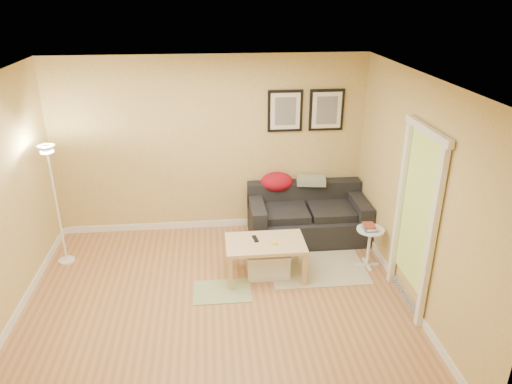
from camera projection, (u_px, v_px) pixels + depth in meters
floor at (217, 305)px, 5.59m from camera, size 4.50×4.50×0.00m
ceiling at (208, 81)px, 4.56m from camera, size 4.50×4.50×0.00m
wall_back at (210, 146)px, 6.90m from camera, size 4.50×0.00×4.50m
wall_front at (218, 326)px, 3.25m from camera, size 4.50×0.00×4.50m
wall_right at (416, 195)px, 5.29m from camera, size 0.00×4.00×4.00m
baseboard_back at (213, 224)px, 7.39m from camera, size 4.50×0.02×0.10m
baseboard_left at (17, 313)px, 5.37m from camera, size 0.02×4.00×0.10m
baseboard_right at (402, 290)px, 5.78m from camera, size 0.02×4.00×0.10m
sofa at (308, 214)px, 6.97m from camera, size 1.70×0.90×0.75m
red_throw at (277, 182)px, 7.06m from camera, size 0.48×0.36×0.28m
plaid_throw at (311, 181)px, 7.08m from camera, size 0.45×0.32×0.10m
framed_print_left at (285, 111)px, 6.78m from camera, size 0.50×0.04×0.60m
framed_print_right at (326, 110)px, 6.84m from camera, size 0.50×0.04×0.60m
area_rug at (318, 269)px, 6.29m from camera, size 1.25×0.85×0.01m
green_runner at (222, 291)px, 5.82m from camera, size 0.70×0.50×0.01m
coffee_table at (265, 259)px, 6.06m from camera, size 1.07×0.75×0.49m
remote_control at (255, 239)px, 6.01m from camera, size 0.07×0.17×0.02m
tape_roll at (275, 243)px, 5.90m from camera, size 0.07×0.07×0.03m
storage_bin at (268, 262)px, 6.13m from camera, size 0.55×0.40×0.34m
side_table at (369, 248)px, 6.27m from camera, size 0.36×0.36×0.55m
book_stack at (370, 227)px, 6.15m from camera, size 0.22×0.25×0.07m
floor_lamp at (57, 209)px, 6.16m from camera, size 0.21×0.21×1.65m
doorway at (414, 224)px, 5.25m from camera, size 0.12×1.01×2.13m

